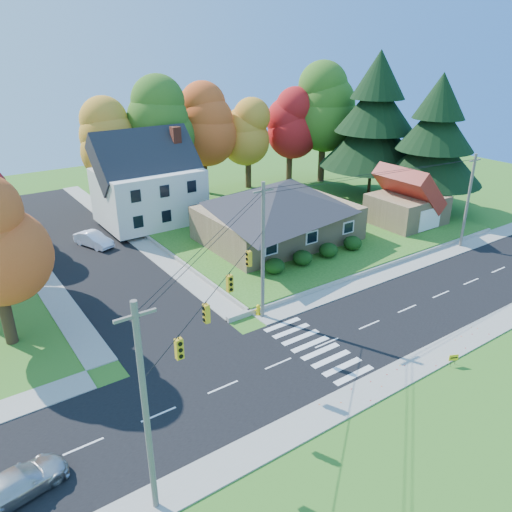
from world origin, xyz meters
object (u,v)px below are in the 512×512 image
Objects in this scene: silver_sedan at (18,484)px; fire_hydrant at (258,310)px; ranch_house at (278,211)px; white_car at (94,239)px.

silver_sedan is 18.80m from fire_hydrant.
silver_sedan is at bearing -158.84° from fire_hydrant.
ranch_house is 32.27m from silver_sedan.
white_car is 4.84× the size of fire_hydrant.
white_car is at bearing -37.10° from silver_sedan.
ranch_house reaches higher than silver_sedan.
silver_sedan is (-27.16, -17.23, -2.61)m from ranch_house.
silver_sedan is at bearing -147.61° from ranch_house.
white_car is at bearing 148.11° from ranch_house.
fire_hydrant is at bearing -95.56° from white_car.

